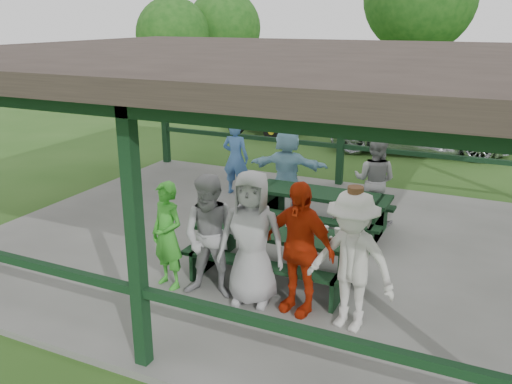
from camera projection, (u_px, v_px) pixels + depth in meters
The scene contains 18 objects.
ground at pixel (275, 247), 9.46m from camera, with size 90.00×90.00×0.00m, color #284F18.
concrete_slab at pixel (275, 244), 9.44m from camera, with size 10.00×8.00×0.10m, color slate.
pavilion_structure at pixel (278, 61), 8.48m from camera, with size 10.60×8.60×3.24m.
picnic_table_near at pixel (277, 247), 8.03m from camera, with size 2.50×1.39×0.75m.
picnic_table_far at pixel (322, 207), 9.75m from camera, with size 2.41×1.39×0.75m.
table_setting at pixel (288, 229), 7.90m from camera, with size 2.38×0.45×0.10m.
contestant_green at pixel (167, 235), 7.66m from camera, with size 0.57×0.38×1.57m, color green.
contestant_grey_left at pixel (212, 237), 7.35m from camera, with size 0.85×0.66×1.76m, color #97979A.
contestant_grey_mid at pixel (252, 238), 7.18m from camera, with size 0.91×0.59×1.86m, color #9C9C9F.
contestant_red at pixel (298, 248), 6.98m from camera, with size 1.05×0.44×1.79m, color #B6250A.
contestant_white_fedora at pixel (351, 261), 6.58m from camera, with size 1.27×0.88×1.85m.
spectator_lblue at pixel (287, 169), 10.75m from camera, with size 1.58×0.50×1.70m, color #8EC4DC.
spectator_blue at pixel (236, 158), 11.78m from camera, with size 0.59×0.38×1.61m, color #4470B0.
spectator_grey at pixel (375, 180), 10.08m from camera, with size 0.81×0.63×1.66m, color gray.
pickup_truck at pixel (421, 126), 16.09m from camera, with size 2.46×5.34×1.48m, color silver.
farm_trailer at pixel (267, 117), 18.29m from camera, with size 3.48×2.07×1.21m.
tree_far_left at pixel (224, 28), 23.23m from camera, with size 3.18×3.18×4.96m.
tree_edge_left at pixel (173, 35), 21.74m from camera, with size 2.96×2.96×4.62m.
Camera 1 is at (3.37, -8.02, 3.84)m, focal length 38.00 mm.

